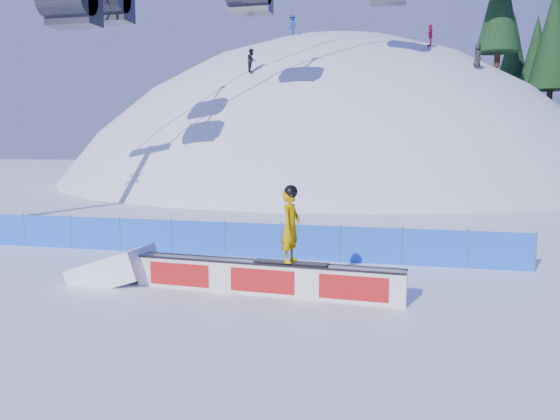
# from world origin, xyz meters

# --- Properties ---
(ground) EXTENTS (160.00, 160.00, 0.00)m
(ground) POSITION_xyz_m (0.00, 0.00, 0.00)
(ground) COLOR white
(ground) RESTS_ON ground
(snow_hill) EXTENTS (64.00, 64.00, 64.00)m
(snow_hill) POSITION_xyz_m (0.00, 42.00, -18.00)
(snow_hill) COLOR white
(snow_hill) RESTS_ON ground
(safety_fence) EXTENTS (22.05, 0.05, 1.30)m
(safety_fence) POSITION_xyz_m (0.00, 4.50, 0.60)
(safety_fence) COLOR blue
(safety_fence) RESTS_ON ground
(rail_box) EXTENTS (7.31, 0.96, 0.87)m
(rail_box) POSITION_xyz_m (3.52, 0.30, 0.43)
(rail_box) COLOR silver
(rail_box) RESTS_ON ground
(snow_ramp) EXTENTS (2.43, 1.60, 1.46)m
(snow_ramp) POSITION_xyz_m (-1.03, 0.59, 0.00)
(snow_ramp) COLOR white
(snow_ramp) RESTS_ON ground
(snowboarder) EXTENTS (1.96, 0.76, 2.03)m
(snowboarder) POSITION_xyz_m (4.22, 0.26, 1.87)
(snowboarder) COLOR black
(snowboarder) RESTS_ON rail_box
(distant_skiers) EXTENTS (16.53, 10.95, 5.97)m
(distant_skiers) POSITION_xyz_m (2.35, 30.75, 11.59)
(distant_skiers) COLOR black
(distant_skiers) RESTS_ON ground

